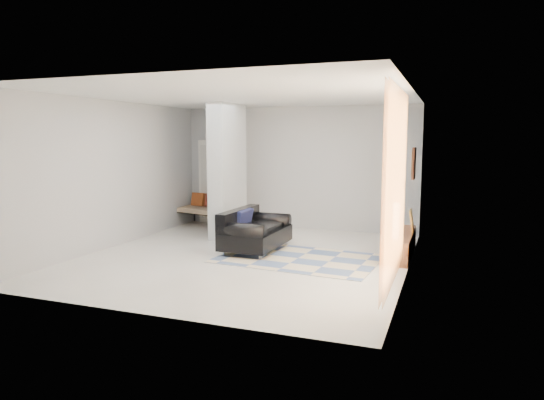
% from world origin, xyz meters
% --- Properties ---
extents(floor, '(6.00, 6.00, 0.00)m').
position_xyz_m(floor, '(0.00, 0.00, 0.00)').
color(floor, beige).
rests_on(floor, ground).
extents(ceiling, '(6.00, 6.00, 0.00)m').
position_xyz_m(ceiling, '(0.00, 0.00, 2.80)').
color(ceiling, white).
rests_on(ceiling, wall_back).
extents(wall_back, '(6.00, 0.00, 6.00)m').
position_xyz_m(wall_back, '(0.00, 3.00, 1.40)').
color(wall_back, '#AFB0B3').
rests_on(wall_back, ground).
extents(wall_front, '(6.00, 0.00, 6.00)m').
position_xyz_m(wall_front, '(0.00, -3.00, 1.40)').
color(wall_front, '#AFB0B3').
rests_on(wall_front, ground).
extents(wall_left, '(0.00, 6.00, 6.00)m').
position_xyz_m(wall_left, '(-2.75, 0.00, 1.40)').
color(wall_left, '#AFB0B3').
rests_on(wall_left, ground).
extents(wall_right, '(0.00, 6.00, 6.00)m').
position_xyz_m(wall_right, '(2.75, 0.00, 1.40)').
color(wall_right, '#AFB0B3').
rests_on(wall_right, ground).
extents(partition_column, '(0.35, 1.20, 2.80)m').
position_xyz_m(partition_column, '(-1.10, 1.60, 1.40)').
color(partition_column, '#AFB5B7').
rests_on(partition_column, floor).
extents(hallway_door, '(0.85, 0.06, 2.04)m').
position_xyz_m(hallway_door, '(-2.10, 2.96, 1.02)').
color(hallway_door, white).
rests_on(hallway_door, floor).
extents(curtain, '(0.00, 2.55, 2.55)m').
position_xyz_m(curtain, '(2.67, -1.15, 1.45)').
color(curtain, '#F79441').
rests_on(curtain, wall_right).
extents(wall_art, '(0.04, 0.45, 0.55)m').
position_xyz_m(wall_art, '(2.72, 1.09, 1.65)').
color(wall_art, '#3D1C10').
rests_on(wall_art, wall_right).
extents(media_console, '(0.45, 1.82, 0.80)m').
position_xyz_m(media_console, '(2.52, 1.09, 0.20)').
color(media_console, brown).
rests_on(media_console, floor).
extents(loveseat, '(0.95, 1.57, 0.76)m').
position_xyz_m(loveseat, '(-0.09, 0.55, 0.36)').
color(loveseat, silver).
rests_on(loveseat, floor).
extents(daybed, '(1.95, 1.14, 0.77)m').
position_xyz_m(daybed, '(-1.92, 2.48, 0.41)').
color(daybed, black).
rests_on(daybed, floor).
extents(area_rug, '(2.84, 2.02, 0.01)m').
position_xyz_m(area_rug, '(0.90, 0.20, 0.01)').
color(area_rug, beige).
rests_on(area_rug, floor).
extents(cylinder_lamp, '(0.11, 0.11, 0.60)m').
position_xyz_m(cylinder_lamp, '(2.50, 0.58, 0.70)').
color(cylinder_lamp, silver).
rests_on(cylinder_lamp, media_console).
extents(bronze_figurine, '(0.11, 0.11, 0.22)m').
position_xyz_m(bronze_figurine, '(2.47, 1.46, 0.51)').
color(bronze_figurine, '#331F16').
rests_on(bronze_figurine, media_console).
extents(vase, '(0.19, 0.19, 0.18)m').
position_xyz_m(vase, '(2.47, 1.12, 0.49)').
color(vase, silver).
rests_on(vase, media_console).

